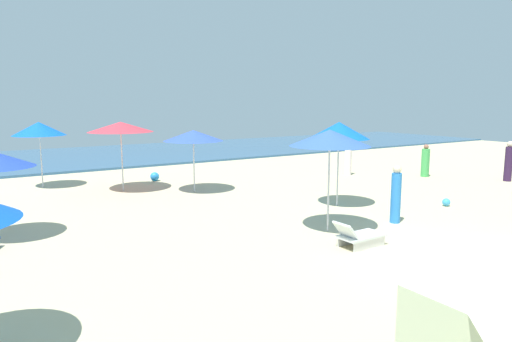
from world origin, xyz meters
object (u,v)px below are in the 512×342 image
beachgoer_3 (396,195)px  beach_ball_1 (155,177)px  umbrella_1 (339,131)px  beachgoer_0 (425,162)px  beachgoer_1 (509,162)px  beachgoer_2 (348,159)px  beach_ball_0 (446,202)px  lounge_chair_0_0 (358,236)px  umbrella_8 (193,136)px  umbrella_2 (121,127)px  umbrella_4 (39,129)px  umbrella_0 (330,138)px

beachgoer_3 → beach_ball_1: 10.88m
umbrella_1 → beachgoer_3: bearing=-91.4°
beachgoer_0 → beachgoer_1: size_ratio=0.86×
beachgoer_1 → beachgoer_2: 6.85m
beach_ball_0 → beach_ball_1: (-6.42, 9.87, 0.07)m
beachgoer_1 → beach_ball_0: (-6.50, -1.49, -0.71)m
lounge_chair_0_0 → beachgoer_1: (12.08, 2.96, 0.58)m
umbrella_1 → umbrella_8: 5.64m
beachgoer_2 → beach_ball_0: bearing=-67.5°
umbrella_2 → umbrella_4: size_ratio=1.01×
umbrella_8 → beachgoer_3: umbrella_8 is taller
umbrella_4 → beach_ball_0: bearing=-45.4°
lounge_chair_0_0 → umbrella_4: 13.58m
umbrella_2 → beach_ball_0: size_ratio=10.28×
beachgoer_0 → beachgoer_3: size_ratio=0.90×
umbrella_8 → beach_ball_1: (-0.45, 3.07, -1.96)m
umbrella_4 → umbrella_8: umbrella_4 is taller
umbrella_0 → beachgoer_2: 9.84m
umbrella_0 → beachgoer_0: bearing=23.7°
umbrella_8 → beachgoer_1: (12.47, -5.31, -1.32)m
umbrella_1 → umbrella_2: 8.30m
umbrella_4 → umbrella_1: bearing=-49.1°
beach_ball_1 → beachgoer_2: bearing=-22.4°
umbrella_2 → beachgoer_0: umbrella_2 is taller
beachgoer_3 → umbrella_2: bearing=-67.4°
umbrella_1 → umbrella_4: (-7.72, 8.91, -0.14)m
umbrella_0 → umbrella_8: size_ratio=1.15×
umbrella_8 → beachgoer_2: umbrella_8 is taller
umbrella_1 → umbrella_0: bearing=-137.5°
umbrella_2 → umbrella_8: bearing=-36.4°
beachgoer_1 → beach_ball_1: (-12.92, 8.38, -0.64)m
beachgoer_1 → beach_ball_0: size_ratio=6.72×
lounge_chair_0_0 → beach_ball_1: size_ratio=3.30×
beachgoer_1 → beachgoer_0: bearing=-15.1°
umbrella_0 → umbrella_4: bearing=116.4°
umbrella_0 → umbrella_4: umbrella_0 is taller
umbrella_2 → umbrella_4: (-2.53, 2.44, -0.11)m
umbrella_4 → beachgoer_3: bearing=-56.0°
lounge_chair_0_0 → beachgoer_2: beachgoer_2 is taller
umbrella_0 → lounge_chair_0_0: (-0.27, -1.39, -2.25)m
beachgoer_2 → beach_ball_1: (-8.24, 3.39, -0.59)m
umbrella_2 → beachgoer_1: 16.38m
umbrella_0 → umbrella_8: (-0.66, 6.89, -0.34)m
umbrella_2 → beach_ball_0: umbrella_2 is taller
umbrella_4 → beachgoer_3: 13.80m
beachgoer_1 → beach_ball_1: beachgoer_1 is taller
umbrella_4 → beach_ball_1: bearing=-13.4°
umbrella_4 → beach_ball_0: size_ratio=10.14×
umbrella_4 → beachgoer_2: 13.42m
lounge_chair_0_0 → beachgoer_1: 12.45m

